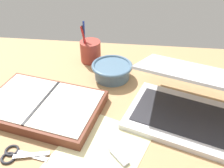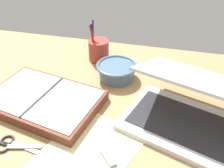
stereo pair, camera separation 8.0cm
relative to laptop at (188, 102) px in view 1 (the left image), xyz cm
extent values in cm
cube|color=tan|center=(-24.20, -3.79, -6.17)|extent=(140.00, 100.00, 2.00)
cube|color=silver|center=(-0.88, -2.64, -4.27)|extent=(38.91, 32.61, 1.80)
cube|color=#232328|center=(-0.88, -2.64, -3.25)|extent=(33.07, 25.15, 0.24)
cube|color=silver|center=(1.64, 4.96, 7.71)|extent=(38.62, 31.73, 8.09)
cube|color=silver|center=(1.50, 4.52, 7.56)|extent=(35.35, 28.65, 6.90)
cylinder|color=slate|center=(-25.20, 18.02, -2.58)|extent=(13.07, 13.07, 5.16)
torus|color=slate|center=(-25.20, 18.02, 0.00)|extent=(15.37, 15.37, 1.23)
cylinder|color=#9E382D|center=(-35.47, 29.45, -0.79)|extent=(8.40, 8.40, 8.75)
cylinder|color=black|center=(-37.37, 28.14, 3.18)|extent=(2.49, 3.25, 14.60)
cylinder|color=#233899|center=(-37.76, 29.16, 3.77)|extent=(1.39, 5.44, 15.43)
cylinder|color=#B21E1E|center=(-36.89, 27.63, 3.15)|extent=(4.26, 3.54, 14.30)
cylinder|color=#B7B7BC|center=(-37.46, 28.28, 1.95)|extent=(2.33, 3.39, 12.13)
cube|color=brown|center=(-44.82, -2.97, -3.51)|extent=(39.70, 30.31, 3.32)
cube|color=silver|center=(-53.28, -1.26, -1.70)|extent=(20.52, 24.45, 0.30)
cube|color=silver|center=(-36.37, -4.68, -1.70)|extent=(20.52, 24.45, 0.30)
cube|color=black|center=(-44.82, -2.97, -1.55)|extent=(5.07, 21.32, 0.30)
cube|color=#B7B7BC|center=(-42.06, -20.92, -4.57)|extent=(9.40, 3.42, 0.30)
cube|color=#B7B7BC|center=(-42.06, -20.92, -4.87)|extent=(9.45, 2.83, 0.30)
torus|color=#232328|center=(-47.86, -22.36, -4.87)|extent=(3.90, 3.90, 0.70)
torus|color=#232328|center=(-47.94, -19.88, -4.87)|extent=(3.90, 3.90, 0.70)
cube|color=#F4EFB2|center=(-25.00, -18.70, -5.09)|extent=(30.45, 34.11, 0.16)
cube|color=#99999E|center=(-19.05, -18.97, -4.67)|extent=(5.60, 5.71, 1.00)
cube|color=silver|center=(-21.54, -16.38, -4.67)|extent=(1.70, 1.70, 0.60)
camera|label=1|loc=(-16.29, -59.98, 49.01)|focal=40.00mm
camera|label=2|loc=(-8.43, -58.59, 49.01)|focal=40.00mm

